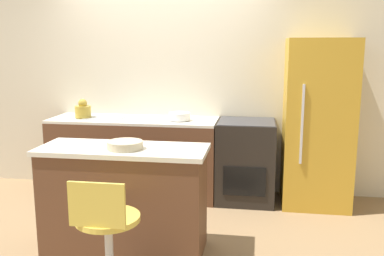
{
  "coord_description": "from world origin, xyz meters",
  "views": [
    {
      "loc": [
        1.15,
        -4.43,
        1.76
      ],
      "look_at": [
        0.51,
        -0.37,
        0.97
      ],
      "focal_mm": 40.0,
      "sensor_mm": 36.0,
      "label": 1
    }
  ],
  "objects_px": {
    "refrigerator": "(318,124)",
    "mixing_bowl": "(180,116)",
    "kettle": "(83,110)",
    "oven_range": "(246,161)",
    "stool_chair": "(107,238)"
  },
  "relations": [
    {
      "from": "oven_range",
      "to": "kettle",
      "type": "xyz_separation_m",
      "value": [
        -1.92,
        -0.05,
        0.55
      ]
    },
    {
      "from": "oven_range",
      "to": "refrigerator",
      "type": "relative_size",
      "value": 0.5
    },
    {
      "from": "refrigerator",
      "to": "mixing_bowl",
      "type": "height_order",
      "value": "refrigerator"
    },
    {
      "from": "stool_chair",
      "to": "kettle",
      "type": "height_order",
      "value": "kettle"
    },
    {
      "from": "refrigerator",
      "to": "mixing_bowl",
      "type": "xyz_separation_m",
      "value": [
        -1.53,
        -0.05,
        0.05
      ]
    },
    {
      "from": "oven_range",
      "to": "mixing_bowl",
      "type": "bearing_deg",
      "value": -176.36
    },
    {
      "from": "kettle",
      "to": "stool_chair",
      "type": "bearing_deg",
      "value": -63.52
    },
    {
      "from": "refrigerator",
      "to": "kettle",
      "type": "relative_size",
      "value": 8.33
    },
    {
      "from": "refrigerator",
      "to": "mixing_bowl",
      "type": "distance_m",
      "value": 1.53
    },
    {
      "from": "oven_range",
      "to": "stool_chair",
      "type": "height_order",
      "value": "oven_range"
    },
    {
      "from": "stool_chair",
      "to": "mixing_bowl",
      "type": "bearing_deg",
      "value": 85.8
    },
    {
      "from": "refrigerator",
      "to": "stool_chair",
      "type": "bearing_deg",
      "value": -129.06
    },
    {
      "from": "kettle",
      "to": "mixing_bowl",
      "type": "height_order",
      "value": "kettle"
    },
    {
      "from": "stool_chair",
      "to": "kettle",
      "type": "distance_m",
      "value": 2.34
    },
    {
      "from": "oven_range",
      "to": "stool_chair",
      "type": "bearing_deg",
      "value": -113.64
    }
  ]
}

